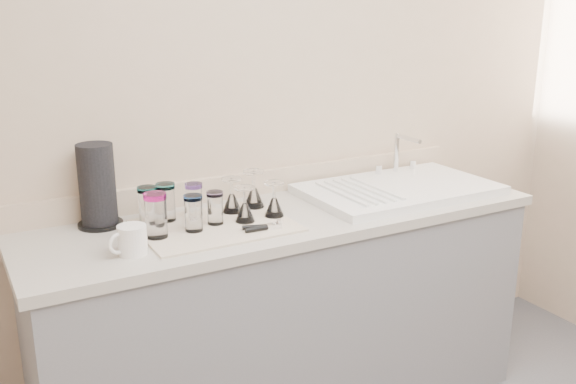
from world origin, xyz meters
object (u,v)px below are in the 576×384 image
tumbler_cyan (166,202)px  tumbler_blue (193,213)px  white_mug (131,240)px  paper_towel_roll (97,187)px  goblet_back_left (232,201)px  goblet_front_left (245,210)px  goblet_front_right (274,204)px  tumbler_lavender (215,208)px  tumbler_magenta (156,215)px  can_opener (263,227)px  tumbler_purple (194,200)px  goblet_back_right (254,195)px  sink_unit (398,189)px  tumbler_teal (148,205)px

tumbler_cyan → tumbler_blue: bearing=-72.8°
white_mug → paper_towel_roll: paper_towel_roll is taller
goblet_back_left → goblet_front_left: bearing=-91.8°
white_mug → goblet_front_right: bearing=10.0°
tumbler_cyan → tumbler_lavender: bearing=-40.3°
goblet_back_left → goblet_front_right: 0.17m
tumbler_blue → paper_towel_roll: size_ratio=0.43×
tumbler_magenta → tumbler_blue: bearing=-0.7°
can_opener → tumbler_purple: bearing=122.2°
goblet_front_left → goblet_back_left: bearing=88.2°
goblet_back_right → paper_towel_roll: size_ratio=0.48×
tumbler_blue → white_mug: tumbler_blue is taller
tumbler_magenta → tumbler_cyan: bearing=60.5°
tumbler_lavender → goblet_front_right: (0.23, -0.03, -0.02)m
paper_towel_roll → sink_unit: bearing=-9.0°
tumbler_teal → goblet_back_left: size_ratio=1.04×
sink_unit → goblet_front_right: size_ratio=6.09×
sink_unit → white_mug: sink_unit is taller
goblet_front_left → goblet_front_right: 0.13m
goblet_back_right → sink_unit: bearing=-9.1°
tumbler_teal → tumbler_blue: (0.12, -0.15, -0.00)m
tumbler_lavender → tumbler_blue: bearing=-161.1°
tumbler_blue → white_mug: (-0.25, -0.09, -0.03)m
white_mug → paper_towel_roll: size_ratio=0.46×
tumbler_purple → goblet_back_right: bearing=0.5°
goblet_back_left → white_mug: goblet_back_left is taller
goblet_back_left → paper_towel_roll: (-0.48, 0.11, 0.10)m
can_opener → paper_towel_roll: bearing=144.8°
goblet_front_left → tumbler_magenta: bearing=-179.7°
goblet_back_right → tumbler_teal: bearing=179.8°
tumbler_cyan → goblet_front_right: tumbler_cyan is taller
goblet_back_right → white_mug: size_ratio=1.04×
tumbler_cyan → sink_unit: bearing=-6.3°
tumbler_lavender → white_mug: tumbler_lavender is taller
sink_unit → goblet_front_left: sink_unit is taller
tumbler_teal → white_mug: bearing=-118.4°
goblet_front_left → paper_towel_roll: (-0.48, 0.24, 0.10)m
tumbler_teal → tumbler_cyan: bearing=4.9°
can_opener → paper_towel_roll: (-0.50, 0.35, 0.13)m
sink_unit → goblet_front_right: (-0.63, -0.04, 0.03)m
tumbler_lavender → goblet_front_right: goblet_front_right is taller
goblet_back_right → can_opener: bearing=-109.6°
sink_unit → goblet_front_right: sink_unit is taller
tumbler_lavender → goblet_back_left: size_ratio=0.90×
tumbler_teal → goblet_front_right: size_ratio=1.05×
tumbler_blue → paper_towel_roll: bearing=138.9°
tumbler_magenta → tumbler_blue: tumbler_magenta is taller
goblet_back_left → goblet_back_right: 0.11m
goblet_back_left → goblet_front_left: 0.13m
paper_towel_roll → tumbler_blue: bearing=-41.1°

